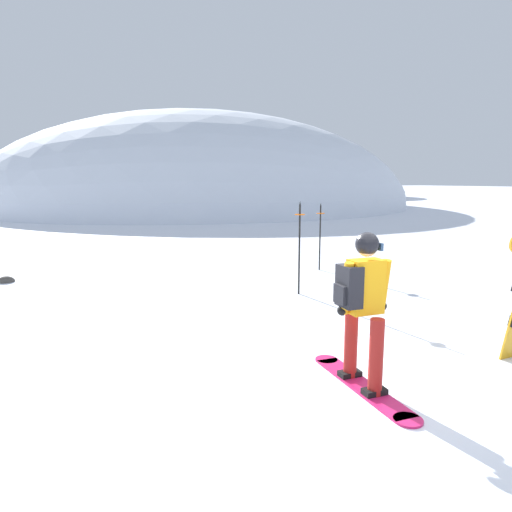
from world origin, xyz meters
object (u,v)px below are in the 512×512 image
at_px(piste_marker_near, 320,232).
at_px(piste_marker_far, 299,242).
at_px(rock_dark, 6,282).
at_px(snowboarder_main, 362,306).

bearing_deg(piste_marker_near, piste_marker_far, -131.97).
bearing_deg(rock_dark, piste_marker_far, -34.43).
distance_m(piste_marker_near, piste_marker_far, 2.59).
distance_m(snowboarder_main, piste_marker_near, 6.66).
relative_size(piste_marker_near, rock_dark, 4.45).
distance_m(piste_marker_near, rock_dark, 7.40).
bearing_deg(piste_marker_far, piste_marker_near, 48.03).
bearing_deg(snowboarder_main, piste_marker_far, 68.77).
distance_m(snowboarder_main, piste_marker_far, 4.18).
height_order(snowboarder_main, piste_marker_near, snowboarder_main).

